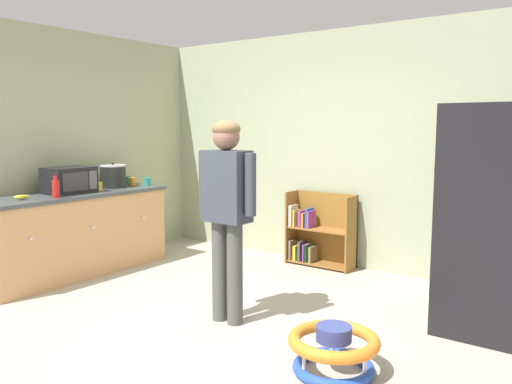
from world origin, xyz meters
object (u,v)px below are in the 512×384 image
Objects in this scene: teal_cup at (147,182)px; bookshelf at (317,234)px; blue_cup at (117,181)px; orange_cup at (133,181)px; yellow_cup at (98,186)px; microwave at (69,180)px; baby_walker at (334,350)px; refrigerator at (492,221)px; banana_bunch at (22,197)px; kitchen_counter at (75,234)px; ketchup_bottle at (56,188)px; green_cup at (129,180)px; crock_pot at (113,176)px; standing_person at (227,201)px.

bookshelf is at bearing 27.28° from teal_cup.
blue_cup is 1.00× the size of orange_cup.
blue_cup is at bearing 119.35° from yellow_cup.
microwave is 5.05× the size of yellow_cup.
bookshelf is at bearing 121.75° from baby_walker.
yellow_cup is (-3.95, -0.65, 0.06)m from refrigerator.
microwave reaches higher than yellow_cup.
refrigerator is at bearing 2.35° from blue_cup.
banana_bunch is 1.56m from teal_cup.
kitchen_counter is 13.58× the size of banana_bunch.
microwave is (-0.02, -0.03, 0.59)m from kitchen_counter.
refrigerator is at bearing 13.70° from microwave.
ketchup_bottle is (0.23, -0.31, -0.04)m from microwave.
orange_cup is at bearing -23.39° from green_cup.
crock_pot is 1.91× the size of banana_bunch.
banana_bunch is at bearing -122.32° from ketchup_bottle.
standing_person is 2.36m from teal_cup.
microwave is at bearing -86.33° from crock_pot.
refrigerator is 3.90m from teal_cup.
baby_walker is at bearing -115.96° from refrigerator.
teal_cup is at bearing 29.75° from blue_cup.
blue_cup is at bearing 101.12° from banana_bunch.
refrigerator is 18.74× the size of blue_cup.
kitchen_counter is at bearing 177.46° from standing_person.
blue_cup is (-0.44, 1.11, -0.05)m from ketchup_bottle.
baby_walker is 3.50m from microwave.
ketchup_bottle is at bearing -161.22° from refrigerator.
teal_cup is (0.12, 0.99, -0.09)m from microwave.
green_cup reaches higher than bookshelf.
refrigerator is 2.95× the size of baby_walker.
bookshelf is at bearing 44.79° from microwave.
orange_cup is (-4.06, -0.08, 0.06)m from refrigerator.
refrigerator is 4.25m from banana_bunch.
teal_cup is at bearing 3.72° from green_cup.
microwave is 1.61× the size of crock_pot.
green_cup is 0.17m from blue_cup.
kitchen_counter is 7.12× the size of crock_pot.
crock_pot is 3.13× the size of green_cup.
orange_cup is at bearing -151.59° from teal_cup.
refrigerator is at bearing 5.16° from crock_pot.
bookshelf is 8.95× the size of teal_cup.
green_cup is (-0.16, 0.36, -0.09)m from crock_pot.
ketchup_bottle is (0.27, -0.92, -0.04)m from crock_pot.
baby_walker is 3.25m from ketchup_bottle.
refrigerator reaches higher than standing_person.
microwave is at bearing -116.05° from kitchen_counter.
green_cup is (-0.26, 1.54, 0.02)m from banana_bunch.
blue_cup is at bearing -150.25° from teal_cup.
refrigerator is 4.00m from ketchup_bottle.
teal_cup is at bearing 94.76° from ketchup_bottle.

